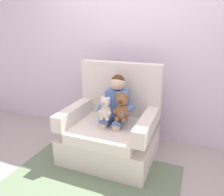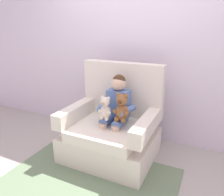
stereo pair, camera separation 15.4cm
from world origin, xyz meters
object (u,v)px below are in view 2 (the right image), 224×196
object	(u,v)px
seated_child	(116,106)
plush_brown	(122,108)
armchair	(112,129)
plush_cream	(105,109)

from	to	relation	value
seated_child	plush_brown	xyz separation A→B (m)	(0.13, -0.13, 0.05)
plush_brown	armchair	bearing A→B (deg)	122.19
armchair	plush_brown	xyz separation A→B (m)	(0.17, -0.13, 0.36)
armchair	seated_child	bearing A→B (deg)	7.22
armchair	plush_cream	xyz separation A→B (m)	(-0.01, -0.17, 0.33)
seated_child	plush_brown	size ratio (longest dim) A/B	2.56
seated_child	armchair	bearing A→B (deg)	-174.83
armchair	seated_child	world-z (taller)	armchair
seated_child	plush_brown	world-z (taller)	seated_child
plush_cream	plush_brown	bearing A→B (deg)	-1.20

